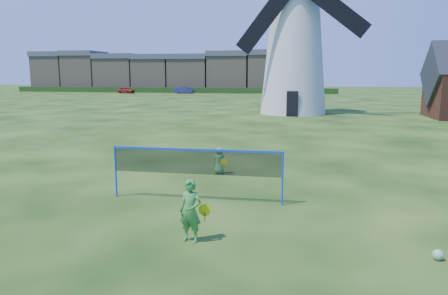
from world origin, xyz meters
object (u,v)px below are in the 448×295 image
windmill (294,44)px  player_boy (219,161)px  play_ball (438,255)px  player_girl (191,211)px  badminton_net (196,163)px  car_right (184,90)px  car_left (126,90)px

windmill → player_boy: 25.47m
windmill → play_ball: size_ratio=80.63×
player_girl → player_boy: bearing=106.6°
badminton_net → player_girl: size_ratio=3.57×
player_boy → badminton_net: bearing=92.3°
player_girl → player_boy: size_ratio=1.41×
windmill → player_boy: bearing=-95.2°
windmill → car_right: windmill is taller
windmill → play_ball: 32.03m
badminton_net → car_right: (-17.97, 64.10, -0.54)m
player_girl → play_ball: 5.17m
play_ball → car_left: 74.16m
windmill → player_boy: (-2.24, -24.71, -5.76)m
windmill → player_girl: windmill is taller
car_right → player_girl: bearing=-156.8°
windmill → car_right: bearing=119.4°
player_boy → car_left: (-28.62, 59.21, 0.06)m
car_left → player_boy: bearing=-143.0°
player_boy → play_ball: bearing=134.1°
play_ball → car_left: bearing=117.6°
windmill → badminton_net: (-2.28, -28.14, -5.12)m
windmill → car_left: (-30.85, 34.50, -5.70)m
player_boy → car_left: car_left is taller
play_ball → car_right: car_right is taller
player_girl → play_ball: (5.13, -0.06, -0.60)m
play_ball → car_right: (-23.72, 67.20, 0.49)m
player_boy → car_right: (-18.01, 60.67, 0.09)m
car_left → badminton_net: bearing=-144.3°
play_ball → car_left: car_left is taller
badminton_net → play_ball: (5.75, -3.10, -1.03)m
player_boy → car_left: size_ratio=0.31×
player_boy → play_ball: size_ratio=4.57×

